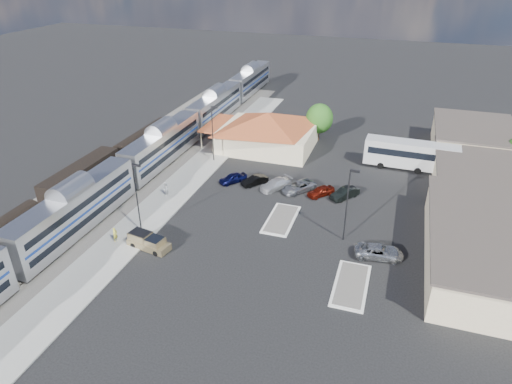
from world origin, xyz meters
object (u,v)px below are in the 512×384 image
(suv, at_px, (379,252))
(coach_bus, at_px, (411,154))
(pickup_truck, at_px, (149,242))
(station_depot, at_px, (267,130))

(suv, bearing_deg, coach_bus, -12.85)
(pickup_truck, bearing_deg, suv, -65.68)
(station_depot, distance_m, suv, 33.55)
(pickup_truck, bearing_deg, coach_bus, -31.00)
(suv, relative_size, coach_bus, 0.38)
(pickup_truck, height_order, suv, pickup_truck)
(pickup_truck, relative_size, coach_bus, 0.38)
(suv, height_order, coach_bus, coach_bus)
(pickup_truck, xyz_separation_m, suv, (24.69, 6.29, -0.09))
(station_depot, distance_m, pickup_truck, 32.86)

